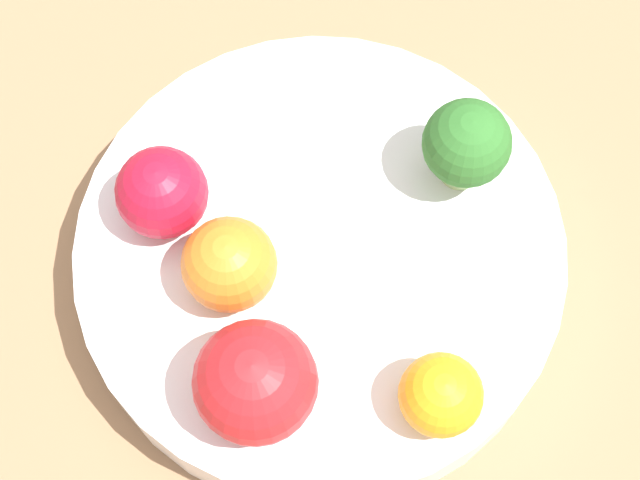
{
  "coord_description": "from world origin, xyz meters",
  "views": [
    {
      "loc": [
        0.01,
        0.21,
        0.59
      ],
      "look_at": [
        0.0,
        0.0,
        0.07
      ],
      "focal_mm": 60.0,
      "sensor_mm": 36.0,
      "label": 1
    }
  ],
  "objects": [
    {
      "name": "ground_plane",
      "position": [
        0.0,
        0.0,
        0.0
      ],
      "size": [
        6.0,
        6.0,
        0.0
      ],
      "primitive_type": "plane",
      "color": "gray"
    },
    {
      "name": "table_surface",
      "position": [
        0.0,
        0.0,
        0.01
      ],
      "size": [
        1.2,
        1.2,
        0.02
      ],
      "color": "#936D4C",
      "rests_on": "ground_plane"
    },
    {
      "name": "bowl",
      "position": [
        0.0,
        0.0,
        0.04
      ],
      "size": [
        0.26,
        0.26,
        0.04
      ],
      "color": "white",
      "rests_on": "table_surface"
    },
    {
      "name": "broccoli",
      "position": [
        -0.08,
        -0.04,
        0.1
      ],
      "size": [
        0.05,
        0.05,
        0.06
      ],
      "color": "#99C17A",
      "rests_on": "bowl"
    },
    {
      "name": "apple_red",
      "position": [
        0.03,
        0.08,
        0.09
      ],
      "size": [
        0.06,
        0.06,
        0.06
      ],
      "color": "red",
      "rests_on": "bowl"
    },
    {
      "name": "apple_green",
      "position": [
        0.08,
        -0.02,
        0.09
      ],
      "size": [
        0.05,
        0.05,
        0.05
      ],
      "color": "#B7142D",
      "rests_on": "bowl"
    },
    {
      "name": "orange_front",
      "position": [
        -0.06,
        0.09,
        0.09
      ],
      "size": [
        0.04,
        0.04,
        0.04
      ],
      "color": "orange",
      "rests_on": "bowl"
    },
    {
      "name": "orange_back",
      "position": [
        0.05,
        0.02,
        0.09
      ],
      "size": [
        0.05,
        0.05,
        0.05
      ],
      "color": "orange",
      "rests_on": "bowl"
    }
  ]
}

